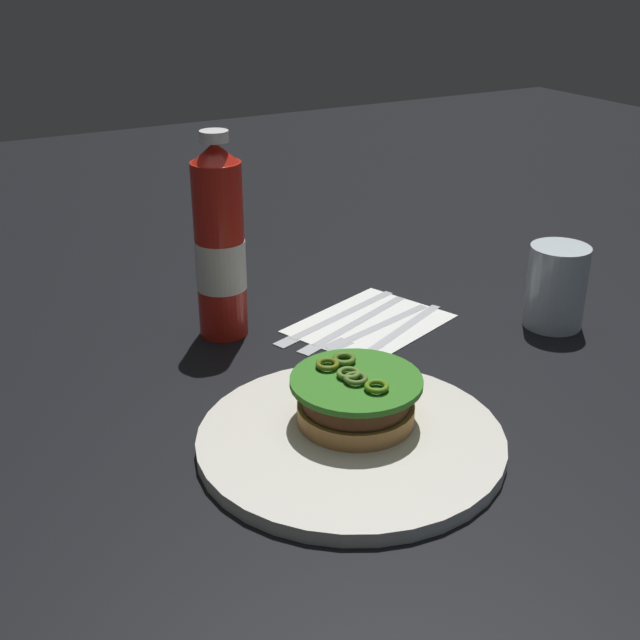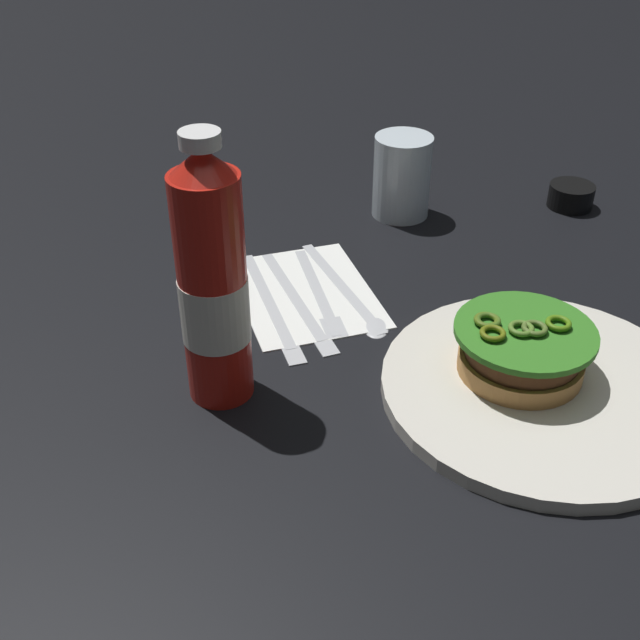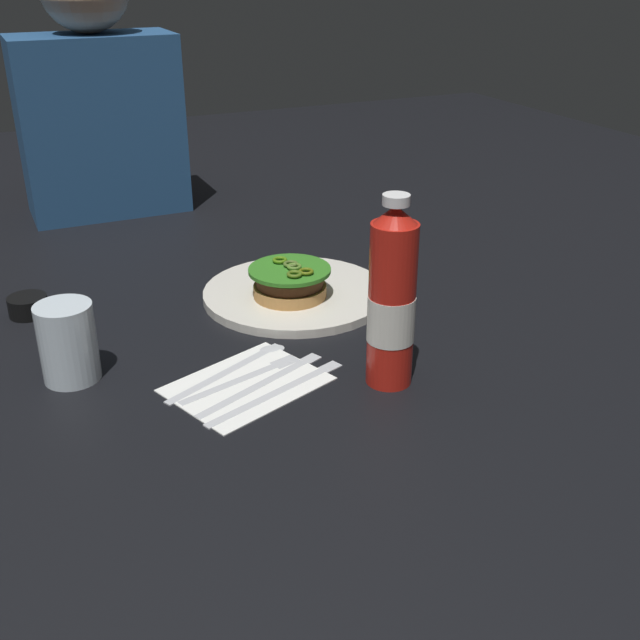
% 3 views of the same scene
% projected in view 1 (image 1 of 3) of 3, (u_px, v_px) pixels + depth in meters
% --- Properties ---
extents(ground_plane, '(3.00, 3.00, 0.00)m').
position_uv_depth(ground_plane, '(450.00, 403.00, 0.85)').
color(ground_plane, black).
extents(dinner_plate, '(0.29, 0.29, 0.01)m').
position_uv_depth(dinner_plate, '(351.00, 440.00, 0.78)').
color(dinner_plate, silver).
rests_on(dinner_plate, ground_plane).
extents(burger_sandwich, '(0.13, 0.13, 0.05)m').
position_uv_depth(burger_sandwich, '(357.00, 400.00, 0.78)').
color(burger_sandwich, '#BE8345').
rests_on(burger_sandwich, dinner_plate).
extents(ketchup_bottle, '(0.06, 0.06, 0.24)m').
position_uv_depth(ketchup_bottle, '(220.00, 247.00, 0.96)').
color(ketchup_bottle, red).
rests_on(ketchup_bottle, ground_plane).
extents(water_glass, '(0.07, 0.07, 0.10)m').
position_uv_depth(water_glass, '(556.00, 287.00, 1.00)').
color(water_glass, silver).
rests_on(water_glass, ground_plane).
extents(napkin, '(0.22, 0.19, 0.00)m').
position_uv_depth(napkin, '(370.00, 323.00, 1.03)').
color(napkin, white).
rests_on(napkin, ground_plane).
extents(butter_knife, '(0.21, 0.09, 0.00)m').
position_uv_depth(butter_knife, '(330.00, 318.00, 1.03)').
color(butter_knife, silver).
rests_on(butter_knife, napkin).
extents(steak_knife, '(0.20, 0.10, 0.00)m').
position_uv_depth(steak_knife, '(349.00, 325.00, 1.01)').
color(steak_knife, silver).
rests_on(steak_knife, napkin).
extents(fork_utensil, '(0.18, 0.07, 0.00)m').
position_uv_depth(fork_utensil, '(369.00, 328.00, 1.01)').
color(fork_utensil, silver).
rests_on(fork_utensil, napkin).
extents(spoon_utensil, '(0.19, 0.10, 0.00)m').
position_uv_depth(spoon_utensil, '(384.00, 339.00, 0.98)').
color(spoon_utensil, silver).
rests_on(spoon_utensil, napkin).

